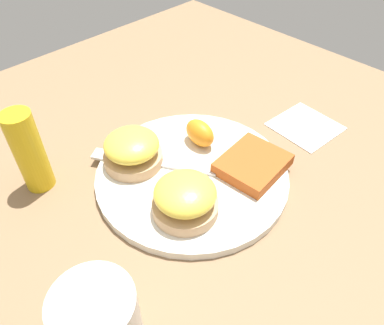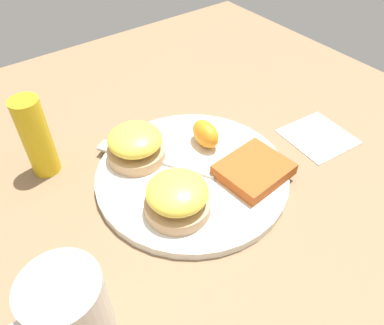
{
  "view_description": "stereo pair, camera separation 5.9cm",
  "coord_description": "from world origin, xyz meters",
  "px_view_note": "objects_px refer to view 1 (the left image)",
  "views": [
    {
      "loc": [
        0.3,
        0.3,
        0.44
      ],
      "look_at": [
        0.0,
        0.0,
        0.03
      ],
      "focal_mm": 35.0,
      "sensor_mm": 36.0,
      "label": 1
    },
    {
      "loc": [
        0.25,
        0.34,
        0.44
      ],
      "look_at": [
        0.0,
        0.0,
        0.03
      ],
      "focal_mm": 35.0,
      "sensor_mm": 36.0,
      "label": 2
    }
  ],
  "objects_px": {
    "hashbrown_patty": "(253,164)",
    "fork": "(145,162)",
    "sandwich_benedict_right": "(185,198)",
    "orange_wedge": "(200,133)",
    "sandwich_benedict_left": "(132,150)",
    "condiment_bottle": "(29,152)"
  },
  "relations": [
    {
      "from": "hashbrown_patty",
      "to": "fork",
      "type": "xyz_separation_m",
      "value": [
        0.12,
        -0.13,
        -0.01
      ]
    },
    {
      "from": "sandwich_benedict_right",
      "to": "orange_wedge",
      "type": "xyz_separation_m",
      "value": [
        -0.12,
        -0.09,
        -0.01
      ]
    },
    {
      "from": "sandwich_benedict_left",
      "to": "fork",
      "type": "xyz_separation_m",
      "value": [
        -0.01,
        0.01,
        -0.02
      ]
    },
    {
      "from": "fork",
      "to": "hashbrown_patty",
      "type": "bearing_deg",
      "value": 131.11
    },
    {
      "from": "sandwich_benedict_left",
      "to": "condiment_bottle",
      "type": "xyz_separation_m",
      "value": [
        0.13,
        -0.08,
        0.03
      ]
    },
    {
      "from": "hashbrown_patty",
      "to": "fork",
      "type": "distance_m",
      "value": 0.18
    },
    {
      "from": "sandwich_benedict_left",
      "to": "hashbrown_patty",
      "type": "bearing_deg",
      "value": 131.0
    },
    {
      "from": "fork",
      "to": "condiment_bottle",
      "type": "distance_m",
      "value": 0.17
    },
    {
      "from": "sandwich_benedict_left",
      "to": "sandwich_benedict_right",
      "type": "xyz_separation_m",
      "value": [
        0.01,
        0.13,
        0.0
      ]
    },
    {
      "from": "hashbrown_patty",
      "to": "fork",
      "type": "bearing_deg",
      "value": -48.89
    },
    {
      "from": "hashbrown_patty",
      "to": "fork",
      "type": "relative_size",
      "value": 0.56
    },
    {
      "from": "orange_wedge",
      "to": "fork",
      "type": "relative_size",
      "value": 0.32
    },
    {
      "from": "hashbrown_patty",
      "to": "condiment_bottle",
      "type": "distance_m",
      "value": 0.34
    },
    {
      "from": "sandwich_benedict_right",
      "to": "hashbrown_patty",
      "type": "bearing_deg",
      "value": 174.62
    },
    {
      "from": "sandwich_benedict_left",
      "to": "hashbrown_patty",
      "type": "height_order",
      "value": "sandwich_benedict_left"
    },
    {
      "from": "sandwich_benedict_left",
      "to": "fork",
      "type": "height_order",
      "value": "sandwich_benedict_left"
    },
    {
      "from": "sandwich_benedict_right",
      "to": "fork",
      "type": "height_order",
      "value": "sandwich_benedict_right"
    },
    {
      "from": "fork",
      "to": "condiment_bottle",
      "type": "xyz_separation_m",
      "value": [
        0.14,
        -0.09,
        0.05
      ]
    },
    {
      "from": "sandwich_benedict_left",
      "to": "condiment_bottle",
      "type": "height_order",
      "value": "condiment_bottle"
    },
    {
      "from": "hashbrown_patty",
      "to": "sandwich_benedict_right",
      "type": "bearing_deg",
      "value": -5.38
    },
    {
      "from": "sandwich_benedict_left",
      "to": "orange_wedge",
      "type": "relative_size",
      "value": 1.6
    },
    {
      "from": "sandwich_benedict_right",
      "to": "sandwich_benedict_left",
      "type": "bearing_deg",
      "value": -94.54
    }
  ]
}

